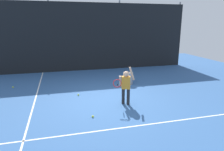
{
  "coord_description": "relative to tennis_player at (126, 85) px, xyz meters",
  "views": [
    {
      "loc": [
        -1.65,
        -6.97,
        2.79
      ],
      "look_at": [
        0.27,
        0.32,
        0.85
      ],
      "focal_mm": 32.57,
      "sensor_mm": 36.0,
      "label": 1
    }
  ],
  "objects": [
    {
      "name": "ground_plane",
      "position": [
        -0.52,
        0.58,
        -0.73
      ],
      "size": [
        20.0,
        20.0,
        0.0
      ],
      "primitive_type": "plane",
      "color": "#335B93"
    },
    {
      "name": "tennis_ball_2",
      "position": [
        -1.53,
        1.33,
        -0.69
      ],
      "size": [
        0.07,
        0.07,
        0.07
      ],
      "primitive_type": "sphere",
      "color": "#CCE033",
      "rests_on": "ground"
    },
    {
      "name": "court_line_baseline",
      "position": [
        -0.52,
        -1.58,
        -0.72
      ],
      "size": [
        9.0,
        0.05,
        0.0
      ],
      "primitive_type": "cube",
      "color": "white",
      "rests_on": "ground"
    },
    {
      "name": "ball_hopper",
      "position": [
        0.95,
        2.32,
        -0.44
      ],
      "size": [
        0.38,
        0.38,
        0.56
      ],
      "color": "gray",
      "rests_on": "ground"
    },
    {
      "name": "tennis_ball_3",
      "position": [
        -1.29,
        -0.74,
        -0.69
      ],
      "size": [
        0.07,
        0.07,
        0.07
      ],
      "primitive_type": "sphere",
      "color": "#CCE033",
      "rests_on": "ground"
    },
    {
      "name": "back_fence_windscreen",
      "position": [
        -0.52,
        5.84,
        1.26
      ],
      "size": [
        12.59,
        0.08,
        3.97
      ],
      "primitive_type": "cube",
      "color": "black",
      "rests_on": "ground"
    },
    {
      "name": "fence_post_1",
      "position": [
        -2.57,
        5.9,
        1.33
      ],
      "size": [
        0.09,
        0.09,
        4.12
      ],
      "primitive_type": "cylinder",
      "color": "slate",
      "rests_on": "ground"
    },
    {
      "name": "tennis_ball_0",
      "position": [
        1.4,
        3.43,
        -0.69
      ],
      "size": [
        0.07,
        0.07,
        0.07
      ],
      "primitive_type": "sphere",
      "color": "#CCE033",
      "rests_on": "ground"
    },
    {
      "name": "fence_post_2",
      "position": [
        1.53,
        5.9,
        1.33
      ],
      "size": [
        0.09,
        0.09,
        4.12
      ],
      "primitive_type": "cylinder",
      "color": "slate",
      "rests_on": "ground"
    },
    {
      "name": "fence_post_3",
      "position": [
        5.63,
        5.9,
        1.33
      ],
      "size": [
        0.09,
        0.09,
        4.12
      ],
      "primitive_type": "cylinder",
      "color": "slate",
      "rests_on": "ground"
    },
    {
      "name": "tennis_player",
      "position": [
        0.0,
        0.0,
        0.0
      ],
      "size": [
        0.85,
        0.56,
        1.35
      ],
      "rotation": [
        0.0,
        0.0,
        -0.36
      ],
      "color": "#232326",
      "rests_on": "ground"
    },
    {
      "name": "court_line_sideline",
      "position": [
        -3.15,
        1.58,
        -0.72
      ],
      "size": [
        0.05,
        9.0,
        0.0
      ],
      "primitive_type": "cube",
      "color": "white",
      "rests_on": "ground"
    },
    {
      "name": "tennis_ball_1",
      "position": [
        -4.25,
        3.08,
        -0.69
      ],
      "size": [
        0.07,
        0.07,
        0.07
      ],
      "primitive_type": "sphere",
      "color": "#CCE033",
      "rests_on": "ground"
    }
  ]
}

